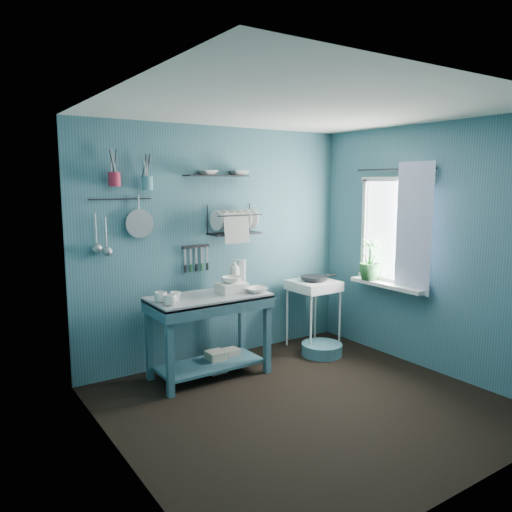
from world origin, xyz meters
TOP-DOWN VIEW (x-y plane):
  - floor at (0.00, 0.00)m, footprint 3.20×3.20m
  - ceiling at (0.00, 0.00)m, footprint 3.20×3.20m
  - wall_back at (0.00, 1.50)m, footprint 3.20×0.00m
  - wall_front at (0.00, -1.50)m, footprint 3.20×0.00m
  - wall_left at (-1.60, 0.00)m, footprint 0.00×3.00m
  - wall_right at (1.60, 0.00)m, footprint 0.00×3.00m
  - work_counter at (-0.38, 1.04)m, footprint 1.23×0.74m
  - mug_left at (-0.86, 0.88)m, footprint 0.12×0.12m
  - mug_mid at (-0.76, 0.98)m, footprint 0.14×0.14m
  - mug_right at (-0.88, 1.04)m, footprint 0.17×0.17m
  - wash_tub at (-0.13, 1.02)m, footprint 0.28×0.22m
  - tub_bowl at (-0.13, 1.02)m, footprint 0.20×0.19m
  - soap_bottle at (0.04, 1.24)m, footprint 0.12×0.12m
  - water_bottle at (0.14, 1.26)m, footprint 0.09×0.09m
  - counter_bowl at (0.07, 0.89)m, footprint 0.22×0.22m
  - hotplate_stand at (1.06, 1.15)m, footprint 0.55×0.55m
  - frying_pan at (1.06, 1.15)m, footprint 0.30×0.30m
  - knife_strip at (-0.29, 1.47)m, footprint 0.32×0.04m
  - dish_rack at (0.12, 1.37)m, footprint 0.57×0.30m
  - upper_shelf at (-0.07, 1.40)m, footprint 0.70×0.19m
  - shelf_bowl_left at (-0.18, 1.40)m, footprint 0.22×0.22m
  - shelf_bowl_right at (0.20, 1.40)m, footprint 0.23×0.23m
  - utensil_cup_magenta at (-1.14, 1.42)m, footprint 0.11×0.11m
  - utensil_cup_teal at (-0.82, 1.42)m, footprint 0.11×0.11m
  - colander at (-0.90, 1.45)m, footprint 0.28×0.03m
  - ladle_outer at (-1.32, 1.46)m, footprint 0.01×0.01m
  - ladle_inner at (-1.23, 1.46)m, footprint 0.01×0.01m
  - hook_rail at (-1.07, 1.47)m, footprint 0.60×0.01m
  - window_glass at (1.59, 0.45)m, footprint 0.00×1.10m
  - windowsill at (1.50, 0.45)m, footprint 0.16×0.95m
  - curtain at (1.52, 0.15)m, footprint 0.00×1.35m
  - curtain_rod at (1.54, 0.45)m, footprint 0.02×1.05m
  - potted_plant at (1.49, 0.70)m, footprint 0.34×0.34m
  - storage_tin_large at (-0.28, 1.09)m, footprint 0.18×0.18m
  - storage_tin_small at (-0.08, 1.12)m, footprint 0.15×0.15m
  - floor_basin at (0.96, 0.88)m, footprint 0.45×0.45m

SIDE VIEW (x-z plane):
  - floor at x=0.00m, z-range 0.00..0.00m
  - floor_basin at x=0.96m, z-range 0.00..0.13m
  - storage_tin_small at x=-0.08m, z-range 0.00..0.20m
  - storage_tin_large at x=-0.28m, z-range 0.00..0.22m
  - hotplate_stand at x=1.06m, z-range 0.00..0.79m
  - work_counter at x=-0.38m, z-range 0.00..0.82m
  - windowsill at x=1.50m, z-range 0.79..0.83m
  - frying_pan at x=1.06m, z-range 0.81..0.84m
  - counter_bowl at x=0.07m, z-range 0.82..0.88m
  - mug_mid at x=-0.76m, z-range 0.82..0.92m
  - mug_left at x=-0.86m, z-range 0.82..0.92m
  - mug_right at x=-0.88m, z-range 0.82..0.92m
  - wash_tub at x=-0.13m, z-range 0.82..0.92m
  - tub_bowl at x=-0.13m, z-range 0.92..0.98m
  - water_bottle at x=0.14m, z-range 0.82..1.10m
  - soap_bottle at x=0.04m, z-range 0.82..1.12m
  - potted_plant at x=1.49m, z-range 0.83..1.29m
  - wall_back at x=0.00m, z-range -0.35..2.85m
  - wall_front at x=0.00m, z-range -0.35..2.85m
  - wall_left at x=-1.60m, z-range -0.25..2.75m
  - wall_right at x=1.60m, z-range -0.25..2.75m
  - knife_strip at x=-0.29m, z-range 1.24..1.27m
  - window_glass at x=1.59m, z-range 0.85..1.95m
  - ladle_inner at x=-1.23m, z-range 1.30..1.60m
  - curtain at x=1.52m, z-range 0.77..2.12m
  - ladle_outer at x=-1.32m, z-range 1.34..1.64m
  - colander at x=-0.90m, z-range 1.38..1.66m
  - dish_rack at x=0.12m, z-range 1.36..1.68m
  - hook_rail at x=-1.07m, z-range 1.75..1.77m
  - utensil_cup_teal at x=-0.82m, z-range 1.84..1.97m
  - utensil_cup_magenta at x=-1.14m, z-range 1.88..2.01m
  - upper_shelf at x=-0.07m, z-range 1.97..1.99m
  - shelf_bowl_right at x=0.20m, z-range 2.02..2.07m
  - curtain_rod at x=1.54m, z-range 2.04..2.06m
  - shelf_bowl_left at x=-0.18m, z-range 2.07..2.12m
  - ceiling at x=0.00m, z-range 2.50..2.50m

